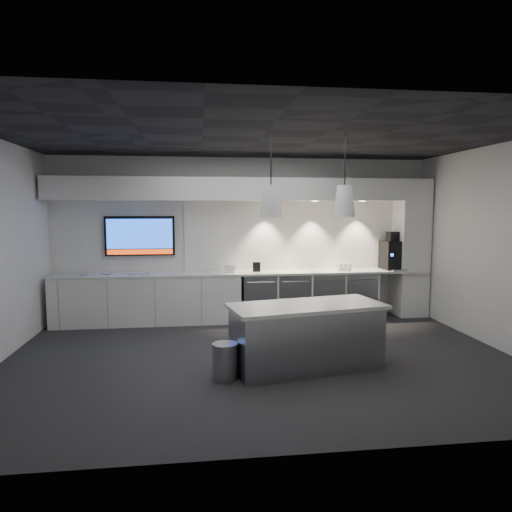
{
  "coord_description": "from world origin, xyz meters",
  "views": [
    {
      "loc": [
        -0.85,
        -6.06,
        2.06
      ],
      "look_at": [
        0.07,
        1.1,
        1.3
      ],
      "focal_mm": 32.0,
      "sensor_mm": 36.0,
      "label": 1
    }
  ],
  "objects": [
    {
      "name": "soffit",
      "position": [
        0.0,
        2.2,
        2.4
      ],
      "size": [
        6.9,
        0.6,
        0.4
      ],
      "primitive_type": "cube",
      "color": "white",
      "rests_on": "wall_back"
    },
    {
      "name": "back_counter",
      "position": [
        0.0,
        2.17,
        0.88
      ],
      "size": [
        6.8,
        0.65,
        0.04
      ],
      "primitive_type": "cube",
      "color": "silver",
      "rests_on": "left_base_cabinets"
    },
    {
      "name": "sign_white",
      "position": [
        -0.28,
        2.11,
        0.97
      ],
      "size": [
        0.18,
        0.03,
        0.14
      ],
      "primitive_type": "cube",
      "rotation": [
        0.0,
        0.0,
        -0.03
      ],
      "color": "silver",
      "rests_on": "back_counter"
    },
    {
      "name": "fridge_unit_a",
      "position": [
        0.25,
        2.17,
        0.42
      ],
      "size": [
        0.6,
        0.61,
        0.85
      ],
      "primitive_type": "cube",
      "color": "gray",
      "rests_on": "floor"
    },
    {
      "name": "wall_right",
      "position": [
        3.5,
        0.0,
        1.5
      ],
      "size": [
        0.0,
        7.0,
        7.0
      ],
      "primitive_type": "plane",
      "rotation": [
        1.57,
        0.0,
        -1.57
      ],
      "color": "white",
      "rests_on": "floor"
    },
    {
      "name": "cup_cluster",
      "position": [
        1.86,
        2.12,
        0.97
      ],
      "size": [
        0.25,
        0.16,
        0.14
      ],
      "primitive_type": null,
      "color": "white",
      "rests_on": "back_counter"
    },
    {
      "name": "wall_tv",
      "position": [
        -1.9,
        2.45,
        1.56
      ],
      "size": [
        1.25,
        0.07,
        0.72
      ],
      "color": "black",
      "rests_on": "wall_back"
    },
    {
      "name": "left_base_cabinets",
      "position": [
        -1.75,
        2.17,
        0.43
      ],
      "size": [
        3.3,
        0.63,
        0.86
      ],
      "primitive_type": "cube",
      "color": "white",
      "rests_on": "floor"
    },
    {
      "name": "backsplash",
      "position": [
        1.2,
        2.48,
        1.55
      ],
      "size": [
        4.6,
        0.03,
        1.3
      ],
      "primitive_type": "cube",
      "color": "white",
      "rests_on": "wall_back"
    },
    {
      "name": "tray_a",
      "position": [
        -2.85,
        2.14,
        0.91
      ],
      "size": [
        0.18,
        0.18,
        0.02
      ],
      "primitive_type": "cube",
      "rotation": [
        0.0,
        0.0,
        0.16
      ],
      "color": "#A9A9A9",
      "rests_on": "back_counter"
    },
    {
      "name": "pendant_right",
      "position": [
        1.0,
        -0.44,
        2.15
      ],
      "size": [
        0.28,
        0.28,
        1.1
      ],
      "color": "white",
      "rests_on": "ceiling"
    },
    {
      "name": "tray_b",
      "position": [
        -2.45,
        2.17,
        0.91
      ],
      "size": [
        0.17,
        0.17,
        0.02
      ],
      "primitive_type": "cube",
      "rotation": [
        0.0,
        0.0,
        -0.07
      ],
      "color": "#A9A9A9",
      "rests_on": "back_counter"
    },
    {
      "name": "coffee_machine",
      "position": [
        2.85,
        2.2,
        1.2
      ],
      "size": [
        0.41,
        0.58,
        0.72
      ],
      "rotation": [
        0.0,
        0.0,
        0.03
      ],
      "color": "black",
      "rests_on": "back_counter"
    },
    {
      "name": "wall_front",
      "position": [
        0.0,
        -2.5,
        1.5
      ],
      "size": [
        7.0,
        0.0,
        7.0
      ],
      "primitive_type": "plane",
      "rotation": [
        -1.57,
        0.0,
        0.0
      ],
      "color": "white",
      "rests_on": "floor"
    },
    {
      "name": "tray_d",
      "position": [
        -1.79,
        2.14,
        0.91
      ],
      "size": [
        0.19,
        0.19,
        0.02
      ],
      "primitive_type": "cube",
      "rotation": [
        0.0,
        0.0,
        0.19
      ],
      "color": "#A9A9A9",
      "rests_on": "back_counter"
    },
    {
      "name": "island",
      "position": [
        0.53,
        -0.44,
        0.42
      ],
      "size": [
        2.1,
        1.21,
        0.84
      ],
      "rotation": [
        0.0,
        0.0,
        0.2
      ],
      "color": "gray",
      "rests_on": "floor"
    },
    {
      "name": "fridge_unit_c",
      "position": [
        1.51,
        2.17,
        0.42
      ],
      "size": [
        0.6,
        0.61,
        0.85
      ],
      "primitive_type": "cube",
      "color": "gray",
      "rests_on": "floor"
    },
    {
      "name": "ceiling",
      "position": [
        0.0,
        0.0,
        3.0
      ],
      "size": [
        7.0,
        7.0,
        0.0
      ],
      "primitive_type": "plane",
      "rotation": [
        3.14,
        0.0,
        0.0
      ],
      "color": "black",
      "rests_on": "wall_back"
    },
    {
      "name": "floor",
      "position": [
        0.0,
        0.0,
        0.0
      ],
      "size": [
        7.0,
        7.0,
        0.0
      ],
      "primitive_type": "plane",
      "color": "#29292B",
      "rests_on": "ground"
    },
    {
      "name": "bin",
      "position": [
        -0.54,
        -0.7,
        0.22
      ],
      "size": [
        0.34,
        0.34,
        0.44
      ],
      "primitive_type": "cylinder",
      "rotation": [
        0.0,
        0.0,
        -0.08
      ],
      "color": "gray",
      "rests_on": "floor"
    },
    {
      "name": "fridge_unit_d",
      "position": [
        2.14,
        2.17,
        0.42
      ],
      "size": [
        0.6,
        0.61,
        0.85
      ],
      "primitive_type": "cube",
      "color": "gray",
      "rests_on": "floor"
    },
    {
      "name": "wall_back",
      "position": [
        0.0,
        2.5,
        1.5
      ],
      "size": [
        7.0,
        0.0,
        7.0
      ],
      "primitive_type": "plane",
      "rotation": [
        1.57,
        0.0,
        0.0
      ],
      "color": "white",
      "rests_on": "floor"
    },
    {
      "name": "tray_c",
      "position": [
        -2.0,
        2.13,
        0.91
      ],
      "size": [
        0.2,
        0.2,
        0.02
      ],
      "primitive_type": "cube",
      "rotation": [
        0.0,
        0.0,
        -0.26
      ],
      "color": "#A9A9A9",
      "rests_on": "back_counter"
    },
    {
      "name": "column",
      "position": [
        3.2,
        2.2,
        1.3
      ],
      "size": [
        0.55,
        0.55,
        2.6
      ],
      "primitive_type": "cube",
      "color": "white",
      "rests_on": "floor"
    },
    {
      "name": "sign_black",
      "position": [
        0.21,
        2.16,
        0.99
      ],
      "size": [
        0.14,
        0.03,
        0.18
      ],
      "primitive_type": "cube",
      "rotation": [
        0.0,
        0.0,
        -0.05
      ],
      "color": "black",
      "rests_on": "back_counter"
    },
    {
      "name": "fridge_unit_b",
      "position": [
        0.88,
        2.17,
        0.42
      ],
      "size": [
        0.6,
        0.61,
        0.85
      ],
      "primitive_type": "cube",
      "color": "gray",
      "rests_on": "floor"
    },
    {
      "name": "pendant_left",
      "position": [
        0.06,
        -0.44,
        2.15
      ],
      "size": [
        0.28,
        0.28,
        1.1
      ],
      "color": "white",
      "rests_on": "ceiling"
    }
  ]
}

